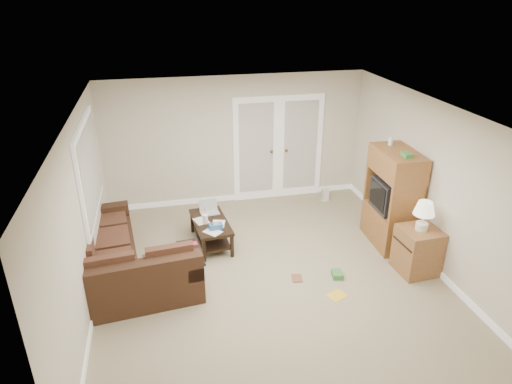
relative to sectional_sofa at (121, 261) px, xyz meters
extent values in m
plane|color=#9C8F71|center=(2.15, -0.43, -0.30)|extent=(5.50, 5.50, 0.00)
cube|color=white|center=(2.15, -0.43, 2.20)|extent=(5.00, 5.50, 0.02)
cube|color=beige|center=(-0.35, -0.43, 0.95)|extent=(0.02, 5.50, 2.50)
cube|color=beige|center=(4.65, -0.43, 0.95)|extent=(0.02, 5.50, 2.50)
cube|color=beige|center=(2.15, 2.32, 0.95)|extent=(5.00, 0.02, 2.50)
cube|color=beige|center=(2.15, -3.18, 0.95)|extent=(5.00, 0.02, 2.50)
cube|color=white|center=(2.55, 2.29, 0.73)|extent=(0.90, 0.04, 2.13)
cube|color=white|center=(3.45, 2.29, 0.73)|extent=(0.90, 0.04, 2.13)
cube|color=silver|center=(2.55, 2.27, 0.78)|extent=(0.68, 0.02, 1.80)
cube|color=silver|center=(3.45, 2.27, 0.78)|extent=(0.68, 0.02, 1.80)
cube|color=white|center=(-0.32, 0.57, 1.25)|extent=(0.04, 1.92, 1.42)
cube|color=silver|center=(-0.30, 0.57, 1.25)|extent=(0.02, 1.74, 1.24)
cube|color=#3B2416|center=(-0.22, 0.44, -0.11)|extent=(1.02, 2.14, 0.38)
cube|color=#3B2416|center=(-0.51, 0.41, 0.27)|extent=(0.43, 2.08, 0.39)
cube|color=#3B2416|center=(-0.32, 1.36, 0.18)|extent=(0.83, 0.30, 0.20)
cube|color=#523021|center=(-0.15, 0.45, 0.13)|extent=(0.74, 2.02, 0.11)
cube|color=#3B2416|center=(0.29, -0.55, -0.11)|extent=(1.69, 0.97, 0.38)
cube|color=#3B2416|center=(0.32, -0.84, 0.27)|extent=(1.63, 0.38, 0.39)
cube|color=#3B2416|center=(0.99, -0.47, 0.18)|extent=(0.30, 0.83, 0.20)
cube|color=#523021|center=(0.29, -0.48, 0.13)|extent=(1.58, 0.70, 0.11)
cube|color=black|center=(0.99, -0.47, 0.29)|extent=(0.36, 0.75, 0.03)
cube|color=red|center=(0.97, -0.28, 0.31)|extent=(0.30, 0.14, 0.02)
cube|color=black|center=(1.42, 0.69, 0.11)|extent=(0.63, 1.11, 0.05)
cube|color=black|center=(1.42, 0.69, -0.15)|extent=(0.55, 1.03, 0.03)
cylinder|color=white|center=(1.33, 0.63, 0.21)|extent=(0.09, 0.09, 0.16)
cylinder|color=red|center=(1.33, 0.63, 0.36)|extent=(0.01, 0.01, 0.14)
cube|color=#2C5C92|center=(1.47, 0.40, 0.18)|extent=(0.22, 0.14, 0.09)
cube|color=white|center=(1.43, 0.60, 0.14)|extent=(0.40, 0.61, 0.00)
cube|color=brown|center=(4.35, 0.12, 0.01)|extent=(0.60, 1.04, 0.61)
cube|color=brown|center=(4.35, 0.12, 1.12)|extent=(0.60, 1.04, 0.41)
cube|color=black|center=(4.33, 0.12, 0.57)|extent=(0.51, 0.63, 0.51)
cube|color=black|center=(4.08, 0.13, 0.59)|extent=(0.03, 0.53, 0.41)
cube|color=#3A7E39|center=(4.34, -0.13, 1.36)|extent=(0.13, 0.19, 0.06)
cylinder|color=white|center=(4.36, 0.43, 1.39)|extent=(0.07, 0.07, 0.12)
cube|color=brown|center=(4.35, -0.77, 0.06)|extent=(0.58, 0.58, 0.72)
cylinder|color=white|center=(4.35, -0.77, 0.47)|extent=(0.18, 0.18, 0.11)
cylinder|color=white|center=(4.35, -0.77, 0.61)|extent=(0.03, 0.03, 0.15)
cone|color=#EDE5CD|center=(4.35, -0.77, 0.77)|extent=(0.31, 0.31, 0.20)
cube|color=white|center=(3.88, 1.86, -0.15)|extent=(0.13, 0.12, 0.29)
cube|color=yellow|center=(2.96, -1.10, -0.30)|extent=(0.32, 0.29, 0.01)
cube|color=#3A7E39|center=(3.13, -0.67, -0.26)|extent=(0.18, 0.23, 0.08)
imported|color=brown|center=(2.46, -0.57, -0.29)|extent=(0.18, 0.22, 0.02)
camera|label=1|loc=(0.71, -5.96, 3.71)|focal=32.00mm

